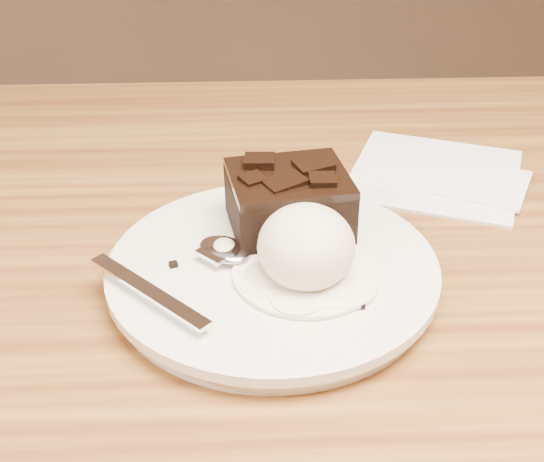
{
  "coord_description": "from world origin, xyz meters",
  "views": [
    {
      "loc": [
        -0.1,
        -0.45,
        1.07
      ],
      "look_at": [
        -0.08,
        -0.01,
        0.79
      ],
      "focal_mm": 48.31,
      "sensor_mm": 36.0,
      "label": 1
    }
  ],
  "objects_px": {
    "plate": "(273,274)",
    "spoon": "(224,251)",
    "ice_cream_scoop": "(306,247)",
    "brownie": "(289,205)",
    "napkin": "(435,173)"
  },
  "relations": [
    {
      "from": "brownie",
      "to": "spoon",
      "type": "xyz_separation_m",
      "value": [
        -0.05,
        -0.04,
        -0.02
      ]
    },
    {
      "from": "ice_cream_scoop",
      "to": "brownie",
      "type": "bearing_deg",
      "value": 97.09
    },
    {
      "from": "ice_cream_scoop",
      "to": "napkin",
      "type": "xyz_separation_m",
      "value": [
        0.14,
        0.18,
        -0.04
      ]
    },
    {
      "from": "napkin",
      "to": "plate",
      "type": "bearing_deg",
      "value": -134.19
    },
    {
      "from": "ice_cream_scoop",
      "to": "plate",
      "type": "bearing_deg",
      "value": 142.52
    },
    {
      "from": "plate",
      "to": "spoon",
      "type": "height_order",
      "value": "spoon"
    },
    {
      "from": "brownie",
      "to": "napkin",
      "type": "xyz_separation_m",
      "value": [
        0.14,
        0.12,
        -0.04
      ]
    },
    {
      "from": "ice_cream_scoop",
      "to": "napkin",
      "type": "bearing_deg",
      "value": 52.88
    },
    {
      "from": "plate",
      "to": "napkin",
      "type": "distance_m",
      "value": 0.23
    },
    {
      "from": "spoon",
      "to": "napkin",
      "type": "height_order",
      "value": "spoon"
    },
    {
      "from": "ice_cream_scoop",
      "to": "spoon",
      "type": "xyz_separation_m",
      "value": [
        -0.06,
        0.03,
        -0.02
      ]
    },
    {
      "from": "plate",
      "to": "spoon",
      "type": "xyz_separation_m",
      "value": [
        -0.03,
        0.01,
        0.01
      ]
    },
    {
      "from": "napkin",
      "to": "brownie",
      "type": "bearing_deg",
      "value": -141.14
    },
    {
      "from": "ice_cream_scoop",
      "to": "spoon",
      "type": "bearing_deg",
      "value": 155.81
    },
    {
      "from": "napkin",
      "to": "ice_cream_scoop",
      "type": "bearing_deg",
      "value": -127.12
    }
  ]
}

